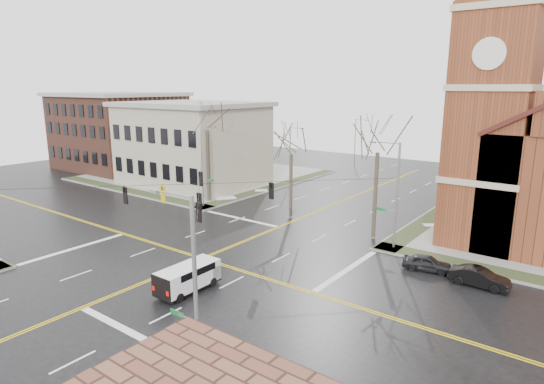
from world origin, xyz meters
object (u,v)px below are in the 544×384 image
Objects in this scene: streetlight_north_b at (356,140)px; signal_pole_nw at (203,165)px; parked_car_a at (427,263)px; tree_nw_far at (207,126)px; signal_pole_ne at (395,192)px; tree_ne at (378,147)px; cargo_van at (190,275)px; tree_nw_near at (291,150)px; signal_pole_se at (192,287)px; streetlight_north_a at (291,153)px; parked_car_b at (479,277)px.

signal_pole_nw is at bearing -91.05° from streetlight_north_b.
tree_nw_far is at bearing 67.49° from parked_car_a.
signal_pole_ne is 22.64m from signal_pole_nw.
cargo_van is at bearing -107.09° from tree_ne.
tree_nw_near is at bearing 0.86° from tree_nw_far.
tree_ne is at bearing 43.32° from parked_car_a.
signal_pole_se is at bearing -46.41° from tree_nw_far.
signal_pole_ne is at bearing -36.90° from streetlight_north_a.
streetlight_north_b is 35.45m from tree_nw_near.
signal_pole_ne is at bearing -58.95° from streetlight_north_b.
parked_car_b is at bearing -16.85° from tree_nw_near.
tree_nw_far reaches higher than streetlight_north_b.
tree_nw_near is (-16.34, 5.50, 6.60)m from parked_car_a.
signal_pole_ne is 1.91× the size of cargo_van.
tree_nw_far reaches higher than tree_nw_near.
streetlight_north_b is (-21.97, 36.50, -0.48)m from signal_pole_ne.
signal_pole_nw is 27.18m from parked_car_a.
signal_pole_nw is (-22.64, 0.00, 0.00)m from signal_pole_ne.
tree_ne is at bearing 73.00° from cargo_van.
cargo_van is (14.19, -52.59, -3.41)m from streetlight_north_b.
streetlight_north_a is 35.71m from cargo_van.
parked_car_b is (29.85, -20.11, -3.81)m from streetlight_north_a.
cargo_van reaches higher than parked_car_a.
signal_pole_se is at bearing -84.44° from tree_ne.
signal_pole_ne is 4.48m from tree_ne.
streetlight_north_a is (0.67, 16.50, -0.48)m from signal_pole_nw.
signal_pole_nw is at bearing 180.00° from signal_pole_ne.
signal_pole_nw is at bearing -92.32° from streetlight_north_a.
tree_ne is (-2.38, 24.48, 3.49)m from signal_pole_se.
streetlight_north_b is at bearing 105.19° from cargo_van.
tree_nw_near is at bearing 115.77° from signal_pole_se.
signal_pole_nw is 31.03m from parked_car_b.
streetlight_north_a is (-21.97, 39.50, -0.48)m from signal_pole_se.
parked_car_b is at bearing 38.63° from cargo_van.
signal_pole_ne is 1.12× the size of streetlight_north_a.
tree_nw_near reaches higher than signal_pole_nw.
tree_ne reaches higher than streetlight_north_b.
tree_nw_near reaches higher than cargo_van.
tree_nw_far is (-24.11, 2.33, 4.13)m from signal_pole_ne.
streetlight_north_a is 2.01× the size of parked_car_b.
signal_pole_nw is 4.96m from tree_nw_far.
parked_car_b is at bearing -6.74° from signal_pole_nw.
tree_ne is (-2.38, 1.48, 3.49)m from signal_pole_ne.
signal_pole_nw is 36.51m from streetlight_north_b.
signal_pole_nw reaches higher than streetlight_north_b.
tree_nw_far is at bearing 131.64° from cargo_van.
tree_ne is at bearing 64.06° from parked_car_b.
tree_ne is (5.40, 17.57, 7.38)m from cargo_van.
streetlight_north_b is at bearing 119.22° from tree_ne.
tree_nw_near reaches higher than streetlight_north_a.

